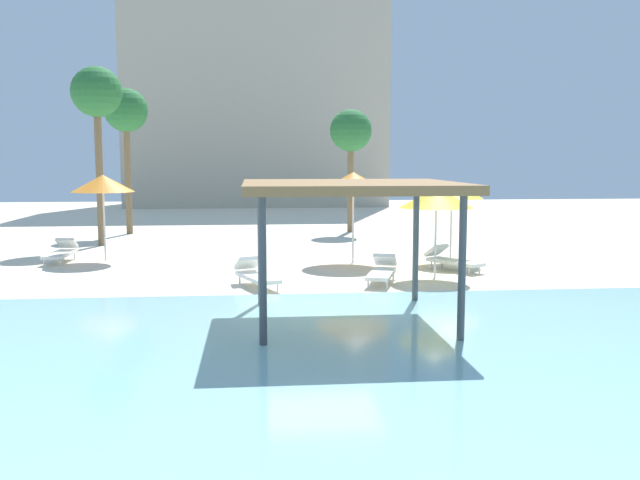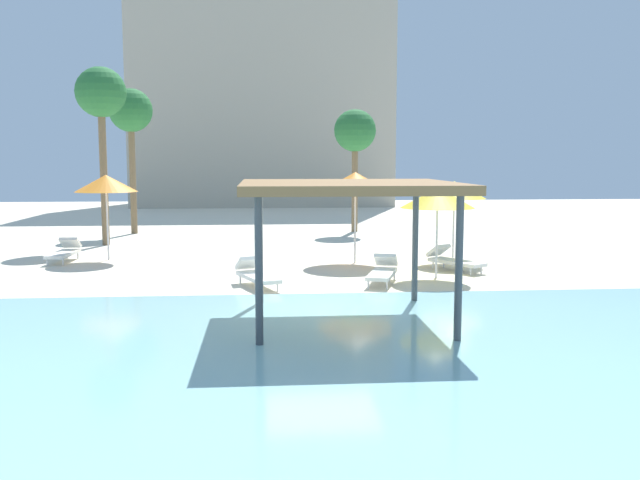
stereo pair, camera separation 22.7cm
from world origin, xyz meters
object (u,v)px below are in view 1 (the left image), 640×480
object	(u,v)px
beach_umbrella_orange_0	(103,184)
lounge_chair_4	(256,274)
shade_pavilion	(350,191)
palm_tree_1	(97,97)
lounge_chair_1	(451,259)
palm_tree_2	(126,114)
beach_umbrella_yellow_5	(452,190)
palm_tree_0	(351,133)
beach_umbrella_yellow_1	(436,198)
beach_umbrella_orange_4	(353,183)
lounge_chair_2	(382,271)
lounge_chair_3	(61,252)

from	to	relation	value
beach_umbrella_orange_0	lounge_chair_4	size ratio (longest dim) A/B	1.41
shade_pavilion	palm_tree_1	world-z (taller)	palm_tree_1
lounge_chair_1	palm_tree_2	world-z (taller)	palm_tree_2
beach_umbrella_yellow_5	palm_tree_1	distance (m)	13.75
shade_pavilion	palm_tree_0	world-z (taller)	palm_tree_0
beach_umbrella_yellow_1	beach_umbrella_yellow_5	xyz separation A→B (m)	(1.29, 2.92, 0.08)
shade_pavilion	lounge_chair_4	size ratio (longest dim) A/B	2.15
palm_tree_2	beach_umbrella_orange_4	bearing A→B (deg)	-47.44
lounge_chair_2	lounge_chair_1	bearing A→B (deg)	146.39
lounge_chair_4	palm_tree_2	size ratio (longest dim) A/B	0.31
beach_umbrella_orange_4	lounge_chair_1	xyz separation A→B (m)	(2.70, -1.78, -2.23)
beach_umbrella_orange_0	lounge_chair_2	distance (m)	9.92
shade_pavilion	beach_umbrella_yellow_5	bearing A→B (deg)	60.85
beach_umbrella_orange_4	palm_tree_0	world-z (taller)	palm_tree_0
beach_umbrella_orange_0	beach_umbrella_yellow_5	world-z (taller)	beach_umbrella_orange_0
lounge_chair_3	beach_umbrella_yellow_5	bearing A→B (deg)	88.26
beach_umbrella_yellow_1	beach_umbrella_yellow_5	distance (m)	3.19
lounge_chair_3	palm_tree_1	bearing A→B (deg)	178.58
shade_pavilion	beach_umbrella_yellow_1	xyz separation A→B (m)	(3.11, 4.97, -0.43)
beach_umbrella_orange_4	palm_tree_2	distance (m)	13.11
beach_umbrella_orange_4	lounge_chair_3	size ratio (longest dim) A/B	1.51
beach_umbrella_orange_4	lounge_chair_3	bearing A→B (deg)	173.65
lounge_chair_2	lounge_chair_3	distance (m)	10.73
lounge_chair_1	lounge_chair_3	distance (m)	12.40
beach_umbrella_orange_0	palm_tree_1	xyz separation A→B (m)	(-0.97, 4.05, 3.13)
lounge_chair_1	lounge_chair_4	bearing A→B (deg)	-103.24
lounge_chair_4	shade_pavilion	bearing A→B (deg)	3.95
beach_umbrella_yellow_5	palm_tree_2	world-z (taller)	palm_tree_2
lounge_chair_2	palm_tree_2	distance (m)	16.65
beach_umbrella_yellow_1	lounge_chair_3	distance (m)	12.12
lounge_chair_3	palm_tree_2	xyz separation A→B (m)	(0.69, 8.41, 4.95)
shade_pavilion	palm_tree_1	size ratio (longest dim) A/B	0.63
beach_umbrella_orange_0	palm_tree_0	world-z (taller)	palm_tree_0
beach_umbrella_yellow_1	palm_tree_2	bearing A→B (deg)	130.32
beach_umbrella_yellow_5	palm_tree_2	distance (m)	15.50
shade_pavilion	lounge_chair_2	bearing A→B (deg)	70.97
beach_umbrella_orange_4	beach_umbrella_yellow_5	xyz separation A→B (m)	(3.18, -0.09, -0.24)
beach_umbrella_yellow_5	lounge_chair_3	bearing A→B (deg)	174.86
shade_pavilion	beach_umbrella_orange_4	distance (m)	8.07
shade_pavilion	beach_umbrella_yellow_1	world-z (taller)	shade_pavilion
beach_umbrella_orange_0	palm_tree_1	bearing A→B (deg)	103.53
beach_umbrella_yellow_5	palm_tree_2	size ratio (longest dim) A/B	0.41
beach_umbrella_yellow_5	lounge_chair_1	bearing A→B (deg)	-105.90
beach_umbrella_yellow_1	lounge_chair_4	world-z (taller)	beach_umbrella_yellow_1
shade_pavilion	lounge_chair_1	xyz separation A→B (m)	(3.92, 6.19, -2.35)
lounge_chair_3	beach_umbrella_orange_4	bearing A→B (deg)	87.05
beach_umbrella_yellow_1	lounge_chair_1	xyz separation A→B (m)	(0.81, 1.23, -1.91)
beach_umbrella_orange_0	lounge_chair_3	xyz separation A→B (m)	(-1.34, -0.25, -2.19)
beach_umbrella_orange_0	beach_umbrella_yellow_1	distance (m)	10.82
lounge_chair_4	palm_tree_2	distance (m)	15.29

